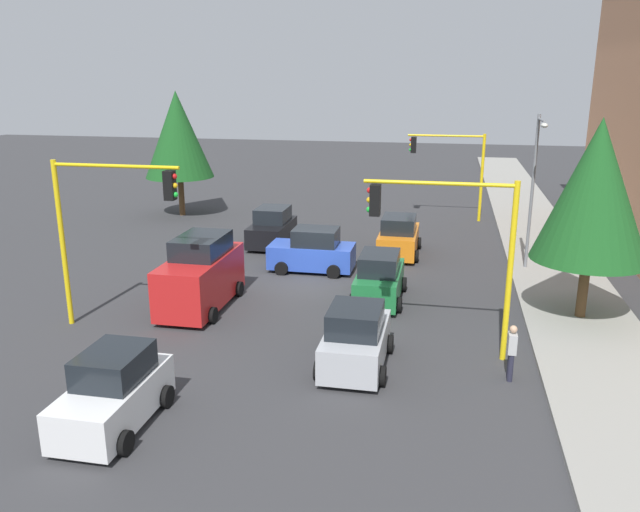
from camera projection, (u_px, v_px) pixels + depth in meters
The scene contains 17 objects.
ground_plane at pixel (311, 284), 26.98m from camera, with size 120.00×120.00×0.00m, color #353538.
sidewalk_kerb at pixel (552, 264), 29.66m from camera, with size 80.00×4.00×0.15m, color gray.
lane_arrow_near at pixel (107, 413), 16.71m from camera, with size 2.40×1.10×1.10m.
traffic_signal_near_right at pixel (106, 212), 21.28m from camera, with size 0.36×4.59×5.88m.
traffic_signal_near_left at pixel (451, 233), 19.14m from camera, with size 0.36×4.59×5.65m.
traffic_signal_far_left at pixel (451, 159), 38.06m from camera, with size 0.36×4.59×5.26m.
street_lamp_curbside at pixel (535, 177), 27.42m from camera, with size 2.15×0.28×7.00m.
tree_roadside_near at pixel (595, 191), 21.77m from camera, with size 3.98×3.98×7.26m.
tree_opposite_side at pixel (178, 135), 39.00m from camera, with size 4.22×4.22×7.71m.
delivery_van_red at pixel (201, 275), 24.05m from camera, with size 4.80×2.22×2.77m.
car_green at pixel (379, 279), 24.84m from camera, with size 3.95×1.97×1.98m.
car_white at pixel (114, 393), 15.93m from camera, with size 3.67×1.98×1.98m.
car_blue at pixel (313, 251), 28.68m from camera, with size 2.11×3.81×1.98m.
car_orange at pixel (399, 237), 31.22m from camera, with size 4.05×2.12×1.98m.
car_silver at pixel (356, 339), 19.16m from camera, with size 3.70×2.07×1.98m.
car_black at pixel (272, 228), 33.04m from camera, with size 3.84×2.11×1.98m.
pedestrian_crossing at pixel (512, 351), 18.30m from camera, with size 0.40×0.24×1.70m.
Camera 1 is at (25.01, 5.50, 8.60)m, focal length 35.49 mm.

